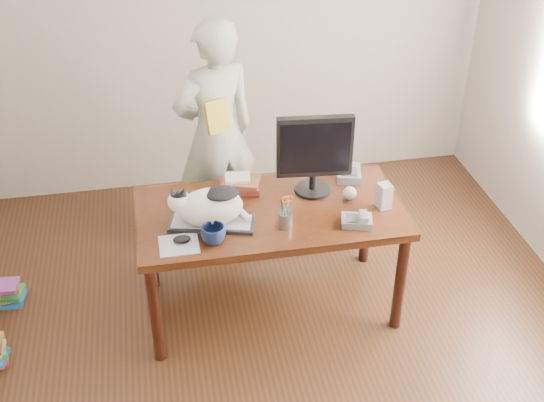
{
  "coord_description": "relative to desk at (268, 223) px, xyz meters",
  "views": [
    {
      "loc": [
        -0.62,
        -2.72,
        3.06
      ],
      "look_at": [
        0.0,
        0.55,
        0.85
      ],
      "focal_mm": 45.0,
      "sensor_mm": 36.0,
      "label": 1
    }
  ],
  "objects": [
    {
      "name": "room",
      "position": [
        0.0,
        -0.68,
        0.75
      ],
      "size": [
        4.5,
        4.5,
        4.5
      ],
      "color": "black",
      "rests_on": "ground"
    },
    {
      "name": "desk",
      "position": [
        0.0,
        0.0,
        0.0
      ],
      "size": [
        1.6,
        0.8,
        0.75
      ],
      "color": "black",
      "rests_on": "ground"
    },
    {
      "name": "keyboard",
      "position": [
        -0.36,
        -0.17,
        0.16
      ],
      "size": [
        0.52,
        0.3,
        0.03
      ],
      "rotation": [
        0.0,
        0.0,
        -0.24
      ],
      "color": "black",
      "rests_on": "desk"
    },
    {
      "name": "cat",
      "position": [
        -0.38,
        -0.16,
        0.29
      ],
      "size": [
        0.48,
        0.31,
        0.27
      ],
      "rotation": [
        0.0,
        0.0,
        -0.24
      ],
      "color": "white",
      "rests_on": "keyboard"
    },
    {
      "name": "monitor",
      "position": [
        0.3,
        0.07,
        0.44
      ],
      "size": [
        0.47,
        0.25,
        0.52
      ],
      "rotation": [
        0.0,
        0.0,
        -0.09
      ],
      "color": "black",
      "rests_on": "desk"
    },
    {
      "name": "pen_cup",
      "position": [
        0.05,
        -0.25,
        0.21
      ],
      "size": [
        0.09,
        0.09,
        0.21
      ],
      "rotation": [
        0.0,
        0.0,
        0.05
      ],
      "color": "gray",
      "rests_on": "desk"
    },
    {
      "name": "mousepad",
      "position": [
        -0.57,
        -0.32,
        0.15
      ],
      "size": [
        0.22,
        0.2,
        0.0
      ],
      "rotation": [
        0.0,
        0.0,
        0.01
      ],
      "color": "#B6BAC3",
      "rests_on": "desk"
    },
    {
      "name": "mouse",
      "position": [
        -0.55,
        -0.3,
        0.17
      ],
      "size": [
        0.1,
        0.07,
        0.04
      ],
      "rotation": [
        0.0,
        0.0,
        0.01
      ],
      "color": "black",
      "rests_on": "mousepad"
    },
    {
      "name": "coffee_mug",
      "position": [
        -0.37,
        -0.33,
        0.2
      ],
      "size": [
        0.18,
        0.18,
        0.11
      ],
      "primitive_type": "imported",
      "rotation": [
        0.0,
        0.0,
        1.12
      ],
      "color": "black",
      "rests_on": "desk"
    },
    {
      "name": "phone",
      "position": [
        0.47,
        -0.31,
        0.17
      ],
      "size": [
        0.2,
        0.16,
        0.08
      ],
      "rotation": [
        0.0,
        0.0,
        -0.24
      ],
      "color": "slate",
      "rests_on": "desk"
    },
    {
      "name": "speaker",
      "position": [
        0.68,
        -0.17,
        0.23
      ],
      "size": [
        0.08,
        0.09,
        0.16
      ],
      "rotation": [
        0.0,
        0.0,
        0.18
      ],
      "color": "#A4A3A6",
      "rests_on": "desk"
    },
    {
      "name": "baseball",
      "position": [
        0.5,
        -0.04,
        0.19
      ],
      "size": [
        0.08,
        0.08,
        0.08
      ],
      "rotation": [
        0.0,
        0.0,
        -0.22
      ],
      "color": "white",
      "rests_on": "desk"
    },
    {
      "name": "book_stack",
      "position": [
        -0.14,
        0.19,
        0.19
      ],
      "size": [
        0.28,
        0.23,
        0.09
      ],
      "rotation": [
        0.0,
        0.0,
        -0.22
      ],
      "color": "#541916",
      "rests_on": "desk"
    },
    {
      "name": "calculator",
      "position": [
        0.57,
        0.2,
        0.18
      ],
      "size": [
        0.2,
        0.23,
        0.06
      ],
      "rotation": [
        0.0,
        0.0,
        -0.23
      ],
      "color": "slate",
      "rests_on": "desk"
    },
    {
      "name": "person",
      "position": [
        -0.22,
        0.8,
        0.23
      ],
      "size": [
        0.7,
        0.58,
        1.66
      ],
      "primitive_type": "imported",
      "rotation": [
        0.0,
        0.0,
        3.49
      ],
      "color": "silver",
      "rests_on": "ground"
    },
    {
      "name": "held_book",
      "position": [
        -0.22,
        0.63,
        0.45
      ],
      "size": [
        0.18,
        0.14,
        0.22
      ],
      "rotation": [
        0.0,
        0.0,
        0.35
      ],
      "color": "gold",
      "rests_on": "person"
    },
    {
      "name": "book_pile_b",
      "position": [
        -1.72,
        0.27,
        -0.53
      ],
      "size": [
        0.26,
        0.2,
        0.15
      ],
      "color": "#1B54A3",
      "rests_on": "ground"
    }
  ]
}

